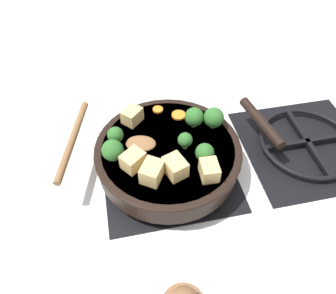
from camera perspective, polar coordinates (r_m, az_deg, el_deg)
The scene contains 18 objects.
ground_plane at distance 0.80m, azimuth -0.00°, elevation -3.93°, with size 2.40×2.40×0.00m, color silver.
front_burner_grate at distance 0.79m, azimuth -0.00°, elevation -3.40°, with size 0.31×0.31×0.03m.
rear_burner_grate at distance 0.91m, azimuth 22.92°, elevation 0.52°, with size 0.31×0.31×0.03m.
skillet_pan at distance 0.75m, azimuth 0.15°, elevation -1.20°, with size 0.33×0.44×0.06m.
wooden_spoon at distance 0.75m, azimuth -11.53°, elevation 0.97°, with size 0.24×0.23×0.02m.
tofu_cube_center_large at distance 0.67m, azimuth 1.55°, elevation -3.44°, with size 0.05×0.04×0.04m, color #DBB770.
tofu_cube_near_handle at distance 0.66m, azimuth -2.80°, elevation -4.36°, with size 0.05×0.04×0.04m, color #DBB770.
tofu_cube_east_chunk at distance 0.69m, azimuth -6.11°, elevation -2.33°, with size 0.05×0.04×0.04m, color #DBB770.
tofu_cube_west_chunk at distance 0.78m, azimuth -6.27°, elevation 5.45°, with size 0.04×0.04×0.04m, color #DBB770.
tofu_cube_back_piece at distance 0.67m, azimuth 7.20°, elevation -4.03°, with size 0.04×0.04×0.04m, color #DBB770.
broccoli_floret_near_spoon at distance 0.73m, azimuth -9.15°, elevation 2.09°, with size 0.04×0.04×0.04m.
broccoli_floret_center_top at distance 0.70m, azimuth -9.62°, elevation -0.59°, with size 0.05×0.05×0.05m.
broccoli_floret_east_rim at distance 0.76m, azimuth 4.58°, elevation 5.21°, with size 0.04×0.04×0.05m.
broccoli_floret_west_rim at distance 0.69m, azimuth 6.40°, elevation -0.98°, with size 0.04×0.04×0.05m.
broccoli_floret_north_edge at distance 0.72m, azimuth 3.00°, elevation 1.21°, with size 0.03×0.03×0.04m.
broccoli_floret_south_cluster at distance 0.76m, azimuth 7.95°, elevation 5.09°, with size 0.05×0.05×0.05m.
carrot_slice_orange_thin at distance 0.80m, azimuth 1.87°, elevation 5.57°, with size 0.03×0.03×0.01m, color orange.
carrot_slice_near_center at distance 0.82m, azimuth -1.88°, elevation 6.52°, with size 0.03×0.03×0.01m, color orange.
Camera 1 is at (0.47, -0.10, 0.63)m, focal length 35.00 mm.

